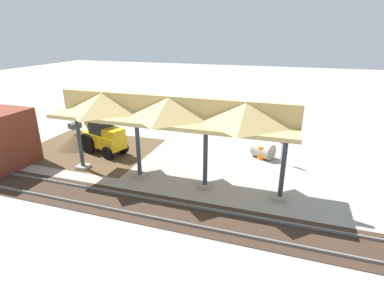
{
  "coord_description": "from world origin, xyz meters",
  "views": [
    {
      "loc": [
        -2.28,
        18.59,
        7.94
      ],
      "look_at": [
        3.02,
        2.48,
        1.6
      ],
      "focal_mm": 28.0,
      "sensor_mm": 36.0,
      "label": 1
    }
  ],
  "objects_px": {
    "backhoe": "(102,135)",
    "traffic_barrel": "(262,152)",
    "concrete_pipe": "(263,150)",
    "stop_sign": "(283,142)"
  },
  "relations": [
    {
      "from": "backhoe",
      "to": "traffic_barrel",
      "type": "bearing_deg",
      "value": -167.84
    },
    {
      "from": "backhoe",
      "to": "concrete_pipe",
      "type": "relative_size",
      "value": 3.11
    },
    {
      "from": "stop_sign",
      "to": "traffic_barrel",
      "type": "height_order",
      "value": "stop_sign"
    },
    {
      "from": "stop_sign",
      "to": "backhoe",
      "type": "bearing_deg",
      "value": 8.73
    },
    {
      "from": "backhoe",
      "to": "traffic_barrel",
      "type": "relative_size",
      "value": 5.84
    },
    {
      "from": "backhoe",
      "to": "concrete_pipe",
      "type": "xyz_separation_m",
      "value": [
        -10.72,
        -2.54,
        -0.74
      ]
    },
    {
      "from": "concrete_pipe",
      "to": "traffic_barrel",
      "type": "xyz_separation_m",
      "value": [
        0.05,
        0.24,
        -0.08
      ]
    },
    {
      "from": "traffic_barrel",
      "to": "concrete_pipe",
      "type": "bearing_deg",
      "value": -102.2
    },
    {
      "from": "backhoe",
      "to": "traffic_barrel",
      "type": "height_order",
      "value": "backhoe"
    },
    {
      "from": "stop_sign",
      "to": "concrete_pipe",
      "type": "distance_m",
      "value": 1.7
    }
  ]
}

